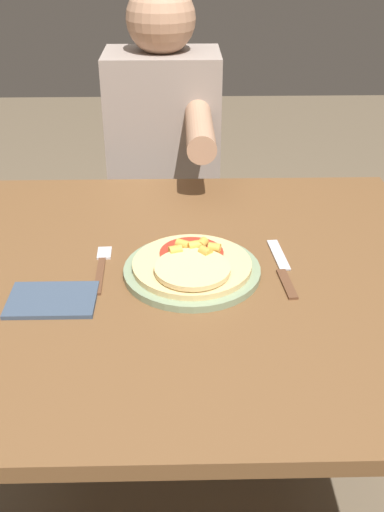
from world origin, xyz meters
TOP-DOWN VIEW (x-y plane):
  - dining_table at (0.00, 0.00)m, footprint 1.05×0.93m
  - plate at (0.02, -0.01)m, footprint 0.27×0.27m
  - pizza at (0.02, -0.01)m, footprint 0.23×0.23m
  - fork at (-0.16, 0.02)m, footprint 0.03×0.18m
  - knife at (0.19, 0.01)m, footprint 0.03×0.22m
  - napkin at (-0.24, -0.10)m, footprint 0.16×0.11m
  - person_diner at (-0.05, 0.71)m, footprint 0.32×0.52m

SIDE VIEW (x-z plane):
  - dining_table at x=0.00m, z-range 0.26..1.00m
  - person_diner at x=-0.05m, z-range 0.10..1.29m
  - fork at x=-0.16m, z-range 0.74..0.75m
  - knife at x=0.19m, z-range 0.74..0.75m
  - napkin at x=-0.24m, z-range 0.74..0.75m
  - plate at x=0.02m, z-range 0.74..0.76m
  - pizza at x=0.02m, z-range 0.75..0.79m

